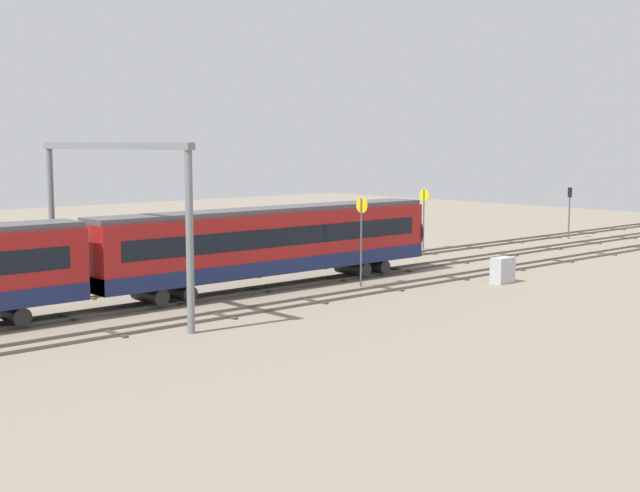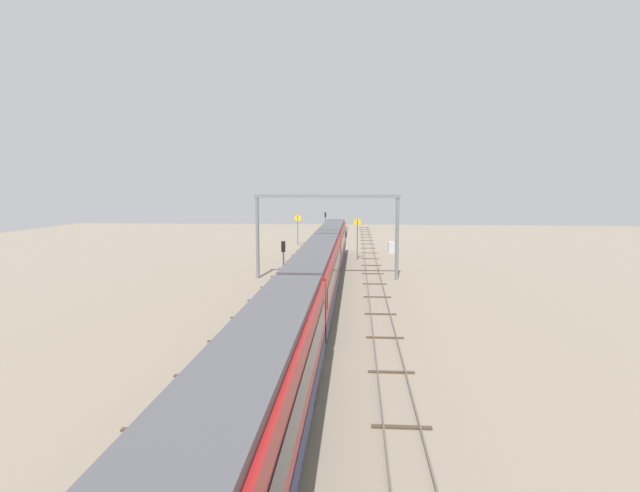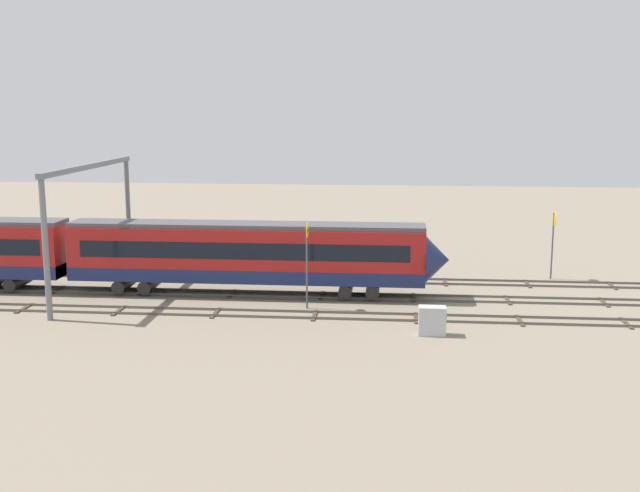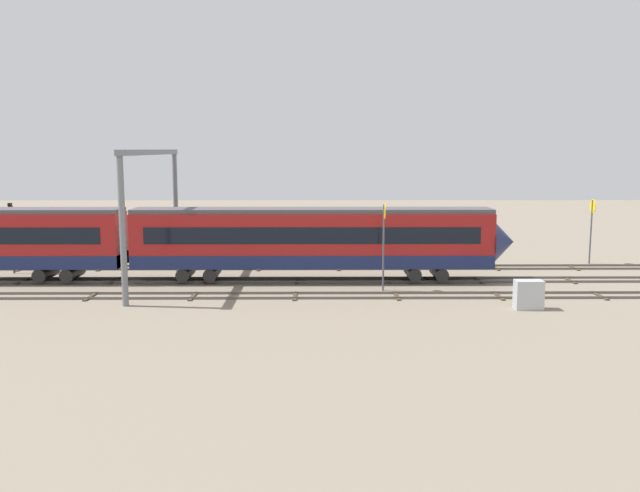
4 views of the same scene
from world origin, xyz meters
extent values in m
plane|color=gray|center=(0.00, 0.00, 0.00)|extent=(145.91, 145.91, 0.00)
cube|color=#59544C|center=(0.00, -5.63, 0.08)|extent=(129.91, 0.07, 0.16)
cube|color=#59544C|center=(0.00, -4.20, 0.08)|extent=(129.91, 0.07, 0.16)
cube|color=#473828|center=(-12.37, -4.91, 0.04)|extent=(0.24, 2.40, 0.08)
cube|color=#473828|center=(-6.19, -4.91, 0.04)|extent=(0.24, 2.40, 0.08)
cube|color=#473828|center=(0.00, -4.91, 0.04)|extent=(0.24, 2.40, 0.08)
cube|color=#473828|center=(6.19, -4.91, 0.04)|extent=(0.24, 2.40, 0.08)
cube|color=#473828|center=(12.37, -4.91, 0.04)|extent=(0.24, 2.40, 0.08)
cube|color=#473828|center=(18.56, -4.91, 0.04)|extent=(0.24, 2.40, 0.08)
cube|color=#473828|center=(24.74, -4.91, 0.04)|extent=(0.24, 2.40, 0.08)
cube|color=#59544C|center=(0.00, -0.72, 0.08)|extent=(129.91, 0.07, 0.16)
cube|color=#59544C|center=(0.00, 0.72, 0.08)|extent=(129.91, 0.07, 0.16)
cube|color=#473828|center=(-12.37, 0.00, 0.04)|extent=(0.24, 2.40, 0.08)
cube|color=#473828|center=(-6.19, 0.00, 0.04)|extent=(0.24, 2.40, 0.08)
cube|color=#473828|center=(0.00, 0.00, 0.04)|extent=(0.24, 2.40, 0.08)
cube|color=#473828|center=(6.19, 0.00, 0.04)|extent=(0.24, 2.40, 0.08)
cube|color=#473828|center=(12.37, 0.00, 0.04)|extent=(0.24, 2.40, 0.08)
cube|color=#473828|center=(18.56, 0.00, 0.04)|extent=(0.24, 2.40, 0.08)
cube|color=#473828|center=(24.74, 0.00, 0.04)|extent=(0.24, 2.40, 0.08)
cube|color=#59544C|center=(0.00, 4.20, 0.08)|extent=(129.91, 0.07, 0.16)
cube|color=#59544C|center=(0.00, 5.63, 0.08)|extent=(129.91, 0.07, 0.16)
cube|color=#473828|center=(-14.76, 4.91, 0.04)|extent=(0.24, 2.40, 0.08)
cube|color=#473828|center=(-8.86, 4.91, 0.04)|extent=(0.24, 2.40, 0.08)
cube|color=#473828|center=(-2.95, 4.91, 0.04)|extent=(0.24, 2.40, 0.08)
cube|color=#473828|center=(2.95, 4.91, 0.04)|extent=(0.24, 2.40, 0.08)
cube|color=#473828|center=(8.86, 4.91, 0.04)|extent=(0.24, 2.40, 0.08)
cube|color=#473828|center=(14.76, 4.91, 0.04)|extent=(0.24, 2.40, 0.08)
cube|color=#473828|center=(20.67, 4.91, 0.04)|extent=(0.24, 2.40, 0.08)
cube|color=#473828|center=(26.57, 4.91, 0.04)|extent=(0.24, 2.40, 0.08)
cube|color=maroon|center=(1.05, 0.00, 2.86)|extent=(24.00, 2.90, 3.60)
cube|color=navy|center=(1.05, 0.00, 1.51)|extent=(24.00, 2.94, 0.90)
cube|color=#4C4C51|center=(1.05, 0.00, 4.81)|extent=(24.00, 2.50, 0.30)
cube|color=black|center=(1.05, -1.46, 3.29)|extent=(22.00, 0.04, 1.10)
cube|color=black|center=(1.05, 1.46, 3.29)|extent=(22.00, 0.04, 1.10)
cylinder|color=black|center=(-7.53, 0.00, 0.61)|extent=(0.90, 2.70, 0.90)
cylinder|color=black|center=(-5.73, 0.00, 0.61)|extent=(0.90, 2.70, 0.90)
cylinder|color=black|center=(7.83, 0.00, 0.61)|extent=(0.90, 2.70, 0.90)
cylinder|color=black|center=(9.63, 0.00, 0.61)|extent=(0.90, 2.70, 0.90)
cylinder|color=black|center=(-15.17, 0.00, 0.61)|extent=(0.90, 2.70, 0.90)
cone|color=navy|center=(13.85, 0.00, 2.68)|extent=(1.60, 3.24, 3.24)
cylinder|color=slate|center=(-9.61, -7.25, 4.25)|extent=(0.36, 0.36, 8.50)
cylinder|color=slate|center=(-9.61, 7.36, 4.25)|extent=(0.36, 0.36, 8.50)
cube|color=slate|center=(-9.61, 0.06, 8.68)|extent=(0.40, 15.21, 0.35)
cylinder|color=#4C4C51|center=(5.52, -3.16, 2.74)|extent=(0.12, 0.12, 5.47)
cylinder|color=yellow|center=(5.56, -3.16, 5.04)|extent=(0.05, 0.96, 0.96)
cube|color=black|center=(5.59, -3.16, 5.04)|extent=(0.02, 0.43, 0.12)
cylinder|color=#4C4C51|center=(22.67, 6.82, 2.50)|extent=(0.12, 0.12, 5.00)
cylinder|color=yellow|center=(22.71, 6.82, 4.52)|extent=(0.05, 1.07, 1.07)
cube|color=black|center=(22.74, 6.82, 4.52)|extent=(0.02, 0.48, 0.12)
cube|color=#B2B7BC|center=(13.16, -8.19, 0.82)|extent=(1.53, 0.87, 1.64)
cube|color=#333333|center=(13.94, -8.19, 1.07)|extent=(0.02, 0.61, 0.24)
camera|label=1|loc=(-31.36, -40.53, 8.81)|focal=48.21mm
camera|label=2|loc=(-63.01, -3.08, 9.48)|focal=28.92mm
camera|label=3|loc=(10.73, -50.41, 12.83)|focal=43.28mm
camera|label=4|loc=(1.23, -44.93, 8.88)|focal=37.81mm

